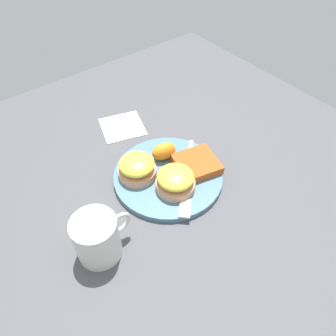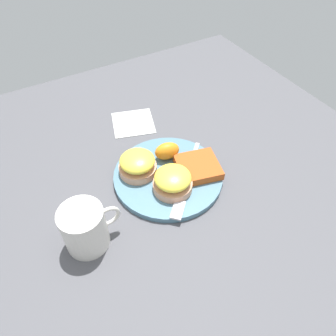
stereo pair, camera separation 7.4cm
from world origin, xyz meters
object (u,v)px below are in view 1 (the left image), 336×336
(orange_wedge, at_px, (164,151))
(fork, at_px, (188,181))
(hashbrown_patty, at_px, (197,164))
(sandwich_benedict_left, at_px, (137,167))
(cup, at_px, (97,238))
(sandwich_benedict_right, at_px, (176,180))

(orange_wedge, height_order, fork, orange_wedge)
(hashbrown_patty, distance_m, fork, 0.05)
(sandwich_benedict_left, distance_m, cup, 0.20)
(hashbrown_patty, height_order, fork, hashbrown_patty)
(sandwich_benedict_left, relative_size, hashbrown_patty, 0.93)
(sandwich_benedict_right, bearing_deg, sandwich_benedict_left, 117.68)
(sandwich_benedict_right, distance_m, fork, 0.04)
(sandwich_benedict_right, xyz_separation_m, cup, (-0.21, -0.03, 0.01))
(hashbrown_patty, xyz_separation_m, fork, (-0.05, -0.02, -0.01))
(orange_wedge, bearing_deg, sandwich_benedict_right, -112.38)
(hashbrown_patty, bearing_deg, orange_wedge, 120.81)
(orange_wedge, bearing_deg, sandwich_benedict_left, -175.44)
(orange_wedge, relative_size, fork, 0.33)
(sandwich_benedict_left, xyz_separation_m, cup, (-0.16, -0.11, 0.01))
(sandwich_benedict_right, distance_m, cup, 0.21)
(orange_wedge, bearing_deg, cup, -154.30)
(sandwich_benedict_right, bearing_deg, cup, -172.49)
(sandwich_benedict_left, bearing_deg, orange_wedge, 4.56)
(sandwich_benedict_left, xyz_separation_m, fork, (0.08, -0.09, -0.02))
(sandwich_benedict_left, xyz_separation_m, hashbrown_patty, (0.12, -0.06, -0.01))
(sandwich_benedict_left, relative_size, sandwich_benedict_right, 1.00)
(sandwich_benedict_left, height_order, fork, sandwich_benedict_left)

